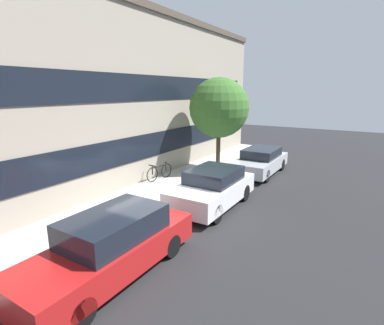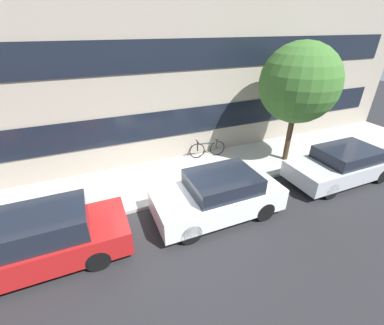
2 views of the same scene
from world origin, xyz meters
name	(u,v)px [view 2 (image 2 of 2)]	position (x,y,z in m)	size (l,w,h in m)	color
ground_plane	(152,208)	(0.00, 0.00, 0.00)	(56.00, 56.00, 0.00)	#232326
sidewalk_strip	(141,184)	(0.00, 1.45, 0.06)	(28.00, 2.91, 0.13)	#B2AFA8
rowhouse_facade	(119,68)	(0.00, 3.35, 3.90)	(28.00, 1.02, 7.79)	gray
parked_car_red	(33,242)	(-3.12, -1.05, 0.72)	(4.50, 1.63, 1.47)	#AD1919
parked_car_white	(218,195)	(1.85, -1.05, 0.70)	(3.89, 1.78, 1.40)	silver
parked_car_silver	(342,164)	(7.09, -1.05, 0.65)	(4.15, 1.71, 1.29)	#B2B5BA
fire_hydrant	(61,204)	(-2.58, 0.57, 0.53)	(0.51, 0.28, 0.79)	red
bicycle	(207,149)	(3.16, 2.42, 0.51)	(1.61, 0.44, 0.78)	black
street_tree	(299,83)	(6.17, 0.91, 3.32)	(2.99, 2.99, 4.70)	#473323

